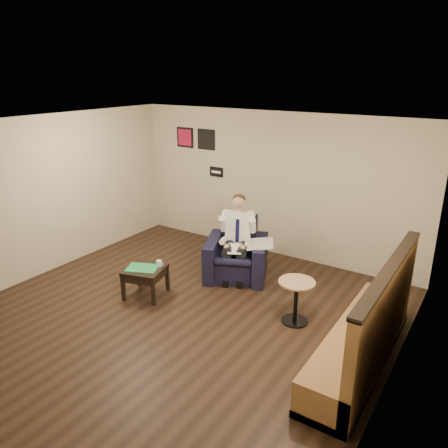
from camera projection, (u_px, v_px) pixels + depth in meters
The scene contains 18 objects.
ground at pixel (177, 317), 6.55m from camera, with size 6.00×6.00×0.00m, color black.
wall_back at pixel (272, 185), 8.45m from camera, with size 6.00×0.02×2.80m, color beige.
wall_left at pixel (41, 197), 7.64m from camera, with size 0.02×6.00×2.80m, color beige.
wall_right at pixel (397, 284), 4.54m from camera, with size 0.02×6.00×2.80m, color beige.
ceiling at pixel (169, 128), 5.62m from camera, with size 6.00×6.00×0.02m, color white.
seating_sign at pixel (216, 172), 9.08m from camera, with size 0.32×0.02×0.20m, color black.
art_print_left at pixel (185, 137), 9.28m from camera, with size 0.42×0.03×0.42m, color #BC1743.
art_print_right at pixel (206, 139), 8.99m from camera, with size 0.42×0.03×0.42m, color black.
armchair at pixel (236, 250), 7.71m from camera, with size 1.04×1.04×1.01m, color black.
seated_man at pixel (236, 242), 7.52m from camera, with size 0.66×0.99×1.38m, color white, non-canonical shape.
lap_papers at pixel (235, 249), 7.45m from camera, with size 0.23×0.33×0.01m, color white.
newspaper at pixel (260, 244), 7.48m from camera, with size 0.44×0.55×0.01m, color silver.
side_table at pixel (146, 282), 7.11m from camera, with size 0.59×0.59×0.49m, color black.
green_folder at pixel (142, 268), 7.02m from camera, with size 0.49×0.35×0.01m, color green.
coffee_mug at pixel (159, 263), 7.08m from camera, with size 0.09×0.09×0.10m, color white.
smartphone at pixel (153, 264), 7.17m from camera, with size 0.15×0.08×0.01m, color black.
banquette at pixel (363, 314), 5.32m from camera, with size 0.64×2.68×1.37m, color brown.
cafe_table at pixel (296, 302), 6.32m from camera, with size 0.53×0.53×0.66m, color #A77D5A.
Camera 1 is at (3.72, -4.40, 3.50)m, focal length 35.00 mm.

